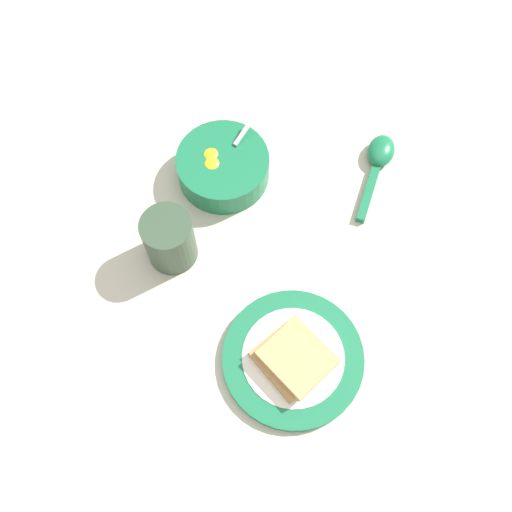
{
  "coord_description": "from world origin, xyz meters",
  "views": [
    {
      "loc": [
        -0.06,
        0.43,
        0.84
      ],
      "look_at": [
        -0.04,
        0.07,
        0.02
      ],
      "focal_mm": 42.0,
      "sensor_mm": 36.0,
      "label": 1
    }
  ],
  "objects_px": {
    "egg_bowl": "(223,167)",
    "soup_spoon": "(379,159)",
    "drinking_cup": "(169,239)",
    "toast_sandwich": "(294,358)",
    "toast_plate": "(293,358)"
  },
  "relations": [
    {
      "from": "drinking_cup",
      "to": "egg_bowl",
      "type": "bearing_deg",
      "value": -114.59
    },
    {
      "from": "egg_bowl",
      "to": "toast_sandwich",
      "type": "relative_size",
      "value": 1.15
    },
    {
      "from": "egg_bowl",
      "to": "toast_sandwich",
      "type": "xyz_separation_m",
      "value": [
        -0.12,
        0.3,
        0.0
      ]
    },
    {
      "from": "toast_plate",
      "to": "toast_sandwich",
      "type": "xyz_separation_m",
      "value": [
        -0.0,
        0.01,
        0.02
      ]
    },
    {
      "from": "soup_spoon",
      "to": "drinking_cup",
      "type": "bearing_deg",
      "value": 29.9
    },
    {
      "from": "toast_plate",
      "to": "egg_bowl",
      "type": "bearing_deg",
      "value": -67.41
    },
    {
      "from": "toast_sandwich",
      "to": "soup_spoon",
      "type": "bearing_deg",
      "value": -110.21
    },
    {
      "from": "egg_bowl",
      "to": "drinking_cup",
      "type": "xyz_separation_m",
      "value": [
        0.07,
        0.14,
        0.02
      ]
    },
    {
      "from": "toast_plate",
      "to": "soup_spoon",
      "type": "distance_m",
      "value": 0.36
    },
    {
      "from": "egg_bowl",
      "to": "toast_sandwich",
      "type": "height_order",
      "value": "egg_bowl"
    },
    {
      "from": "toast_plate",
      "to": "toast_sandwich",
      "type": "relative_size",
      "value": 1.58
    },
    {
      "from": "toast_plate",
      "to": "toast_sandwich",
      "type": "bearing_deg",
      "value": 95.28
    },
    {
      "from": "toast_plate",
      "to": "toast_sandwich",
      "type": "height_order",
      "value": "toast_sandwich"
    },
    {
      "from": "soup_spoon",
      "to": "drinking_cup",
      "type": "relative_size",
      "value": 1.73
    },
    {
      "from": "egg_bowl",
      "to": "soup_spoon",
      "type": "bearing_deg",
      "value": -171.23
    }
  ]
}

